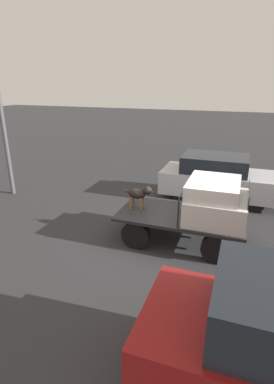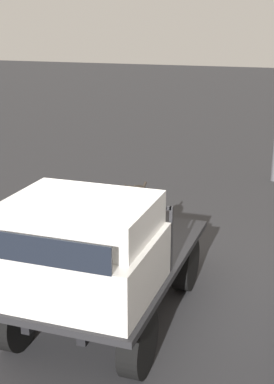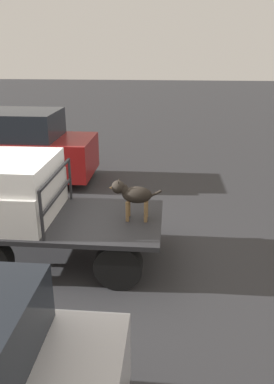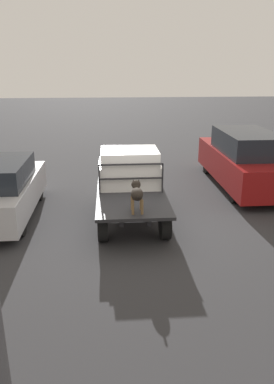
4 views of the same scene
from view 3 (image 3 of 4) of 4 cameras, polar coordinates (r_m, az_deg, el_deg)
The scene contains 6 objects.
ground_plane at distance 7.03m, azimuth -10.63°, elevation -9.93°, with size 80.00×80.00×0.00m, color #2D2D30.
flatbed_truck at distance 6.76m, azimuth -10.96°, elevation -5.70°, with size 3.40×1.86×0.83m.
truck_cab at distance 6.75m, azimuth -18.50°, elevation 0.38°, with size 1.51×1.74×1.04m.
truck_headboard at distance 6.47m, azimuth -12.11°, elevation 0.59°, with size 0.04×1.74×0.82m.
dog at distance 6.30m, azimuth -0.75°, elevation -0.32°, with size 0.89×0.29×0.72m.
parked_pickup_far at distance 11.23m, azimuth -19.93°, elevation 6.42°, with size 5.30×1.86×1.99m.
Camera 3 is at (-1.78, 5.78, 3.59)m, focal length 35.00 mm.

